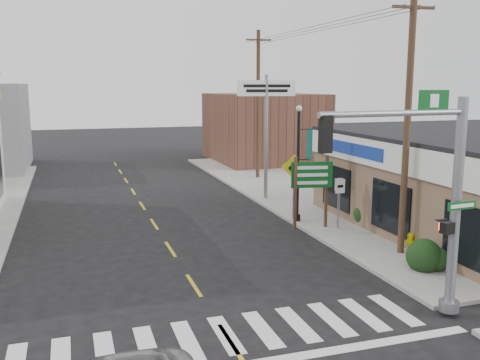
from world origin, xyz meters
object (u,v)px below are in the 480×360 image
object	(u,v)px
traffic_signal_pole	(435,185)
bare_tree	(421,142)
dance_center_sign	(266,106)
utility_pole_near	(407,123)
lamp_post	(299,155)
utility_pole_far	(258,103)
fire_hydrant	(410,242)
guide_sign	(311,183)

from	to	relation	value
traffic_signal_pole	bare_tree	bearing A→B (deg)	51.48
dance_center_sign	utility_pole_near	size ratio (longest dim) A/B	0.71
lamp_post	dance_center_sign	size ratio (longest dim) A/B	0.78
utility_pole_near	lamp_post	bearing A→B (deg)	108.93
dance_center_sign	utility_pole_near	xyz separation A→B (m)	(1.33, -10.74, -0.24)
utility_pole_near	traffic_signal_pole	bearing A→B (deg)	-115.15
traffic_signal_pole	bare_tree	world-z (taller)	traffic_signal_pole
utility_pole_near	utility_pole_far	world-z (taller)	utility_pole_far
fire_hydrant	utility_pole_far	size ratio (longest dim) A/B	0.08
lamp_post	guide_sign	bearing A→B (deg)	-114.05
utility_pole_far	traffic_signal_pole	bearing A→B (deg)	-93.59
guide_sign	traffic_signal_pole	bearing A→B (deg)	-84.34
guide_sign	fire_hydrant	xyz separation A→B (m)	(2.08, -4.22, -1.61)
traffic_signal_pole	lamp_post	bearing A→B (deg)	80.69
guide_sign	bare_tree	xyz separation A→B (m)	(4.13, -1.73, 1.79)
dance_center_sign	utility_pole_far	world-z (taller)	utility_pole_far
lamp_post	bare_tree	world-z (taller)	lamp_post
fire_hydrant	utility_pole_far	distance (m)	18.02
traffic_signal_pole	bare_tree	size ratio (longest dim) A/B	1.24
fire_hydrant	traffic_signal_pole	bearing A→B (deg)	-120.86
guide_sign	fire_hydrant	world-z (taller)	guide_sign
fire_hydrant	dance_center_sign	bearing A→B (deg)	98.81
traffic_signal_pole	dance_center_sign	world-z (taller)	dance_center_sign
traffic_signal_pole	lamp_post	xyz separation A→B (m)	(0.88, 10.50, -0.53)
guide_sign	utility_pole_near	xyz separation A→B (m)	(1.74, -4.13, 2.80)
utility_pole_far	fire_hydrant	bearing A→B (deg)	-86.35
dance_center_sign	utility_pole_near	world-z (taller)	utility_pole_near
fire_hydrant	utility_pole_far	world-z (taller)	utility_pole_far
lamp_post	bare_tree	xyz separation A→B (m)	(4.07, -3.17, 0.75)
dance_center_sign	utility_pole_far	size ratio (longest dim) A/B	0.69
bare_tree	utility_pole_near	distance (m)	3.54
traffic_signal_pole	lamp_post	world-z (taller)	traffic_signal_pole
guide_sign	utility_pole_near	bearing A→B (deg)	-56.39
lamp_post	utility_pole_near	size ratio (longest dim) A/B	0.56
utility_pole_far	guide_sign	bearing A→B (deg)	-95.52
bare_tree	traffic_signal_pole	bearing A→B (deg)	-123.99
lamp_post	dance_center_sign	world-z (taller)	dance_center_sign
guide_sign	lamp_post	world-z (taller)	lamp_post
lamp_post	bare_tree	distance (m)	5.21
lamp_post	dance_center_sign	bearing A→B (deg)	64.62
fire_hydrant	dance_center_sign	size ratio (longest dim) A/B	0.11
bare_tree	utility_pole_near	size ratio (longest dim) A/B	0.51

